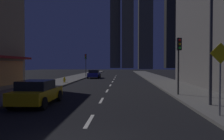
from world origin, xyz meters
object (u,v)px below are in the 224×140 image
(traffic_light_far_left, at_px, (86,60))
(street_lamp_right, at_px, (196,15))
(car_parked_near, at_px, (37,92))
(fire_hydrant_far_left, at_px, (64,80))
(traffic_light_near_right, at_px, (179,53))
(car_parked_far, at_px, (94,74))
(pedestrian_crossing_sign, at_px, (220,73))

(traffic_light_far_left, height_order, street_lamp_right, street_lamp_right)
(car_parked_near, bearing_deg, fire_hydrant_far_left, 99.06)
(traffic_light_far_left, distance_m, street_lamp_right, 30.22)
(street_lamp_right, bearing_deg, traffic_light_near_right, 88.29)
(car_parked_far, distance_m, fire_hydrant_far_left, 11.13)
(traffic_light_near_right, relative_size, street_lamp_right, 0.64)
(traffic_light_near_right, height_order, traffic_light_far_left, same)
(fire_hydrant_far_left, bearing_deg, car_parked_near, -80.94)
(car_parked_far, bearing_deg, traffic_light_far_left, 126.88)
(car_parked_far, height_order, pedestrian_crossing_sign, pedestrian_crossing_sign)
(fire_hydrant_far_left, height_order, traffic_light_far_left, traffic_light_far_left)
(fire_hydrant_far_left, bearing_deg, street_lamp_right, -52.52)
(traffic_light_near_right, height_order, street_lamp_right, street_lamp_right)
(traffic_light_far_left, bearing_deg, traffic_light_near_right, -65.48)
(fire_hydrant_far_left, bearing_deg, car_parked_far, 78.07)
(pedestrian_crossing_sign, bearing_deg, traffic_light_near_right, 90.87)
(car_parked_far, height_order, traffic_light_far_left, traffic_light_far_left)
(car_parked_near, xyz_separation_m, pedestrian_crossing_sign, (9.20, -2.82, 1.28))
(car_parked_near, distance_m, pedestrian_crossing_sign, 9.71)
(pedestrian_crossing_sign, bearing_deg, traffic_light_far_left, 109.90)
(traffic_light_near_right, xyz_separation_m, pedestrian_crossing_sign, (0.10, -6.55, -1.18))
(traffic_light_near_right, bearing_deg, car_parked_near, -157.71)
(car_parked_far, distance_m, pedestrian_crossing_sign, 29.63)
(fire_hydrant_far_left, bearing_deg, traffic_light_near_right, -43.17)
(traffic_light_far_left, bearing_deg, pedestrian_crossing_sign, -70.10)
(street_lamp_right, bearing_deg, fire_hydrant_far_left, 127.48)
(fire_hydrant_far_left, xyz_separation_m, traffic_light_near_right, (11.40, -10.70, 2.74))
(car_parked_near, bearing_deg, traffic_light_near_right, 22.29)
(street_lamp_right, xyz_separation_m, pedestrian_crossing_sign, (0.22, -2.54, -3.05))
(traffic_light_far_left, relative_size, pedestrian_crossing_sign, 1.33)
(car_parked_near, height_order, car_parked_far, same)
(fire_hydrant_far_left, distance_m, street_lamp_right, 19.10)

